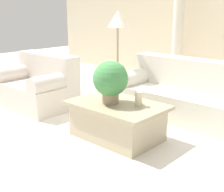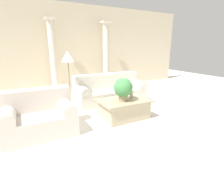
# 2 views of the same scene
# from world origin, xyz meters

# --- Properties ---
(ground_plane) EXTENTS (16.00, 16.00, 0.00)m
(ground_plane) POSITION_xyz_m (0.00, 0.00, 0.00)
(ground_plane) COLOR silver
(wall_back) EXTENTS (10.00, 0.06, 3.20)m
(wall_back) POSITION_xyz_m (0.00, 3.07, 1.60)
(wall_back) COLOR beige
(wall_back) RESTS_ON ground_plane
(sofa_long) EXTENTS (2.13, 0.85, 0.86)m
(sofa_long) POSITION_xyz_m (0.39, 0.86, 0.34)
(sofa_long) COLOR beige
(sofa_long) RESTS_ON ground_plane
(loveseat) EXTENTS (1.31, 0.85, 0.86)m
(loveseat) POSITION_xyz_m (-1.77, -0.31, 0.35)
(loveseat) COLOR beige
(loveseat) RESTS_ON ground_plane
(coffee_table) EXTENTS (1.19, 0.79, 0.46)m
(coffee_table) POSITION_xyz_m (0.11, -0.44, 0.23)
(coffee_table) COLOR tan
(coffee_table) RESTS_ON ground_plane
(potted_plant) EXTENTS (0.44, 0.44, 0.53)m
(potted_plant) POSITION_xyz_m (0.04, -0.48, 0.76)
(potted_plant) COLOR #937F60
(potted_plant) RESTS_ON coffee_table
(pillar_candle) EXTENTS (0.09, 0.09, 0.18)m
(pillar_candle) POSITION_xyz_m (0.37, -0.34, 0.55)
(pillar_candle) COLOR beige
(pillar_candle) RESTS_ON coffee_table
(floor_lamp) EXTENTS (0.33, 0.33, 1.57)m
(floor_lamp) POSITION_xyz_m (-0.89, 0.70, 1.31)
(floor_lamp) COLOR gray
(floor_lamp) RESTS_ON ground_plane
(column_left) EXTENTS (0.32, 0.32, 2.59)m
(column_left) POSITION_xyz_m (-0.91, 2.65, 1.32)
(column_left) COLOR beige
(column_left) RESTS_ON ground_plane
(column_right) EXTENTS (0.32, 0.32, 2.59)m
(column_right) POSITION_xyz_m (1.13, 2.65, 1.32)
(column_right) COLOR beige
(column_right) RESTS_ON ground_plane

